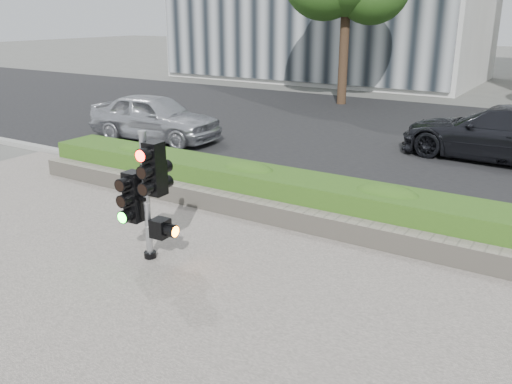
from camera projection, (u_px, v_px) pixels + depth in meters
ground at (222, 269)px, 7.76m from camera, size 120.00×120.00×0.00m
sidewalk at (85, 358)px, 5.74m from camera, size 16.00×11.00×0.03m
road at (421, 138)px, 15.79m from camera, size 60.00×13.00×0.02m
curb at (319, 203)px, 10.27m from camera, size 60.00×0.25×0.12m
stone_wall at (287, 216)px, 9.22m from camera, size 12.00×0.32×0.34m
hedge at (305, 196)px, 9.69m from camera, size 12.00×1.00×0.68m
traffic_signal at (149, 190)px, 7.74m from camera, size 0.67×0.49×1.92m
car_silver at (155, 117)px, 15.31m from camera, size 3.99×1.84×1.32m
car_dark at (500, 133)px, 13.19m from camera, size 4.83×2.27×1.36m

